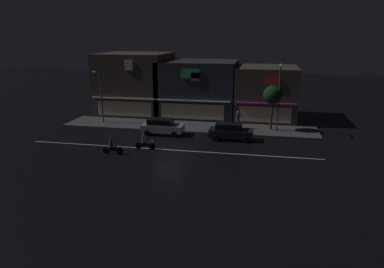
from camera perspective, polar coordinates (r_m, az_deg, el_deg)
ground_plane at (r=32.15m, az=-3.77°, el=-2.56°), size 140.00×140.00×0.00m
lane_divider_stripe at (r=32.15m, az=-3.77°, el=-2.55°), size 26.97×0.16×0.01m
sidewalk_far at (r=40.02m, az=-0.66°, el=1.22°), size 28.39×4.77×0.14m
storefront_left_block at (r=45.95m, az=1.10°, el=7.40°), size 9.52×9.06×6.93m
storefront_center_block at (r=48.15m, az=-9.01°, el=8.12°), size 8.70×9.14×7.81m
storefront_right_block at (r=45.10m, az=11.84°, el=6.56°), size 7.25×8.68×6.37m
streetlamp_west at (r=42.22m, az=-14.58°, el=6.71°), size 0.44×1.64×6.18m
streetlamp_mid at (r=37.86m, az=13.86°, el=6.59°), size 0.44×1.64×7.19m
pedestrian_on_sidewalk at (r=39.19m, az=7.38°, el=2.21°), size 0.42×0.42×1.91m
street_tree at (r=38.67m, az=12.87°, el=6.11°), size 2.00×2.00×4.80m
parked_car_near_kerb at (r=36.98m, az=-4.84°, el=1.24°), size 4.30×1.98×1.67m
parked_car_trailing at (r=35.18m, az=6.22°, el=0.45°), size 4.30×1.98×1.67m
motorcycle_lead at (r=32.36m, az=-7.63°, el=-1.37°), size 1.90×0.60×1.52m
motorcycle_following at (r=31.56m, az=-12.74°, el=-2.07°), size 1.90×0.60×1.52m
traffic_cone at (r=37.64m, az=-7.37°, el=0.49°), size 0.36×0.36×0.55m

